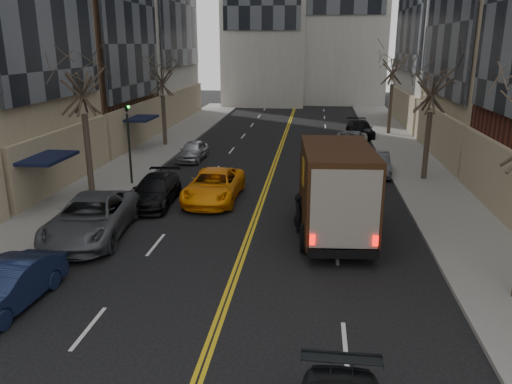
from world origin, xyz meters
TOP-DOWN VIEW (x-y plane):
  - sidewalk_left at (-9.00, 27.00)m, footprint 4.00×66.00m
  - sidewalk_right at (9.00, 27.00)m, footprint 4.00×66.00m
  - tree_lf_mid at (-8.80, 20.00)m, footprint 3.20×3.20m
  - tree_lf_far at (-8.80, 33.00)m, footprint 3.20×3.20m
  - tree_rt_mid at (8.80, 25.00)m, footprint 3.20×3.20m
  - tree_rt_far at (8.80, 40.00)m, footprint 3.20×3.20m
  - traffic_signal at (-7.39, 22.00)m, footprint 0.29×0.26m
  - ups_truck at (3.40, 15.95)m, footprint 3.21×7.04m
  - taxi at (-2.38, 19.98)m, footprint 2.54×5.38m
  - pedestrian at (1.98, 16.06)m, footprint 0.45×0.63m
  - parked_lf_b at (-6.30, 8.84)m, footprint 1.70×4.21m
  - parked_lf_c at (-6.30, 14.51)m, footprint 3.37×6.21m
  - parked_lf_d at (-5.10, 19.02)m, footprint 2.16×4.78m
  - parked_lf_e at (-5.55, 28.60)m, footprint 1.64×3.81m
  - parked_rt_a at (6.30, 26.20)m, footprint 1.56×4.03m
  - parked_rt_b at (5.10, 32.74)m, footprint 2.98×5.30m
  - parked_rt_c at (6.30, 38.72)m, footprint 2.32×4.84m

SIDE VIEW (x-z plane):
  - sidewalk_left at x=-9.00m, z-range 0.00..0.15m
  - sidewalk_right at x=9.00m, z-range 0.00..0.15m
  - parked_lf_e at x=-5.55m, z-range 0.00..1.28m
  - parked_rt_a at x=6.30m, z-range 0.00..1.31m
  - parked_lf_d at x=-5.10m, z-range 0.00..1.36m
  - parked_lf_b at x=-6.30m, z-range 0.00..1.36m
  - parked_rt_c at x=6.30m, z-range 0.00..1.36m
  - parked_rt_b at x=5.10m, z-range 0.00..1.40m
  - taxi at x=-2.38m, z-range 0.00..1.48m
  - pedestrian at x=1.98m, z-range 0.00..1.61m
  - parked_lf_c at x=-6.30m, z-range 0.00..1.65m
  - ups_truck at x=3.40m, z-range 0.01..3.78m
  - traffic_signal at x=-7.39m, z-range 0.47..5.17m
  - tree_lf_far at x=-8.80m, z-range 1.97..10.08m
  - tree_rt_mid at x=8.80m, z-range 2.01..10.33m
  - tree_lf_mid at x=-8.80m, z-range 2.14..11.05m
  - tree_rt_far at x=8.80m, z-range 2.19..11.29m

